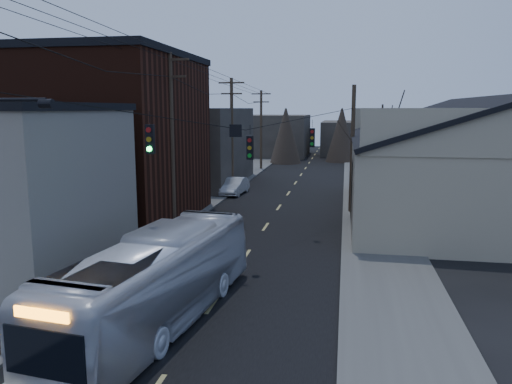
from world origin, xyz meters
TOP-DOWN VIEW (x-y plane):
  - road_surface at (0.00, 30.00)m, footprint 9.00×110.00m
  - sidewalk_left at (-6.50, 30.00)m, footprint 4.00×110.00m
  - sidewalk_right at (6.50, 30.00)m, footprint 4.00×110.00m
  - building_clapboard at (-9.00, 9.00)m, footprint 8.00×8.00m
  - building_brick at (-10.00, 20.00)m, footprint 10.00×12.00m
  - building_left_far at (-9.50, 36.00)m, footprint 9.00×14.00m
  - warehouse at (13.00, 25.00)m, footprint 16.16×20.60m
  - building_far_left at (-6.00, 65.00)m, footprint 10.00×12.00m
  - building_far_right at (7.00, 70.00)m, footprint 12.00×14.00m
  - bare_tree at (6.50, 20.00)m, footprint 0.40×0.40m
  - utility_lines at (-3.11, 24.14)m, footprint 11.24×45.28m
  - bus at (-1.32, 6.05)m, footprint 3.82×10.90m
  - parked_car at (-4.30, 30.88)m, footprint 1.73×4.24m

SIDE VIEW (x-z plane):
  - road_surface at x=0.00m, z-range 0.00..0.02m
  - sidewalk_left at x=-6.50m, z-range 0.00..0.12m
  - sidewalk_right at x=6.50m, z-range 0.00..0.12m
  - parked_car at x=-4.30m, z-range 0.00..1.37m
  - bus at x=-1.32m, z-range 0.00..2.97m
  - building_far_right at x=7.00m, z-range 0.00..5.00m
  - warehouse at x=13.00m, z-range -1.17..6.56m
  - building_far_left at x=-6.00m, z-range 0.00..6.00m
  - building_clapboard at x=-9.00m, z-range 0.00..7.00m
  - building_left_far at x=-9.50m, z-range 0.00..7.00m
  - bare_tree at x=6.50m, z-range 0.00..7.20m
  - utility_lines at x=-3.11m, z-range -0.30..10.20m
  - building_brick at x=-10.00m, z-range 0.00..10.00m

